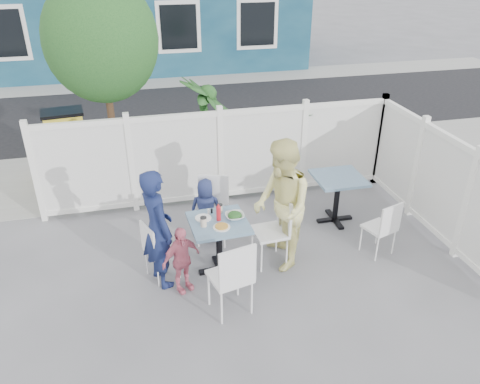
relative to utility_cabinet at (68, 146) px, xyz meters
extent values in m
plane|color=slate|center=(2.48, -4.00, -0.62)|extent=(80.00, 80.00, 0.00)
cube|color=gray|center=(2.48, -0.20, -0.61)|extent=(24.00, 2.60, 0.01)
cube|color=black|center=(2.48, 3.50, -0.61)|extent=(24.00, 5.00, 0.01)
cube|color=gray|center=(2.48, 6.60, -0.61)|extent=(24.00, 1.60, 0.01)
cube|color=black|center=(-0.52, 7.02, 0.98)|extent=(1.20, 0.04, 1.40)
cube|color=black|center=(3.48, 7.02, 0.98)|extent=(1.20, 0.04, 1.40)
cube|color=white|center=(2.58, -1.60, 0.20)|extent=(5.80, 0.04, 1.40)
cube|color=white|center=(2.58, -1.60, 0.94)|extent=(5.86, 0.08, 0.08)
cube|color=white|center=(2.58, -1.60, -0.56)|extent=(5.86, 0.08, 0.12)
cube|color=white|center=(5.48, -3.40, 0.20)|extent=(0.04, 3.60, 1.40)
cube|color=white|center=(5.48, -3.40, 0.94)|extent=(0.08, 3.66, 0.08)
cube|color=white|center=(5.48, -3.40, -0.56)|extent=(0.08, 3.66, 0.12)
cylinder|color=#382316|center=(0.88, -0.70, 0.58)|extent=(0.12, 0.12, 2.40)
ellipsoid|color=#19451C|center=(0.88, -0.70, 1.98)|extent=(1.80, 1.62, 1.98)
cube|color=yellow|center=(0.00, 0.00, 0.00)|extent=(0.72, 0.56, 1.23)
imported|color=#19451C|center=(2.47, -0.90, 0.36)|extent=(1.14, 1.14, 1.95)
imported|color=#19451C|center=(3.90, -1.00, 0.11)|extent=(1.66, 1.58, 1.44)
cube|color=#416680|center=(2.16, -3.56, 0.14)|extent=(0.77, 0.77, 0.04)
cylinder|color=black|center=(2.16, -3.56, -0.24)|extent=(0.08, 0.08, 0.72)
cube|color=black|center=(2.16, -3.56, -0.60)|extent=(0.58, 0.11, 0.04)
cube|color=black|center=(2.16, -3.56, -0.60)|extent=(0.11, 0.58, 0.04)
cube|color=#416680|center=(4.21, -2.71, 0.14)|extent=(0.75, 0.75, 0.04)
cylinder|color=black|center=(4.21, -2.71, -0.24)|extent=(0.08, 0.08, 0.72)
cube|color=black|center=(4.21, -2.71, -0.60)|extent=(0.58, 0.09, 0.04)
cube|color=black|center=(4.21, -2.71, -0.60)|extent=(0.09, 0.58, 0.04)
cube|color=white|center=(1.41, -3.50, -0.21)|extent=(0.48, 0.49, 0.04)
cube|color=white|center=(1.25, -3.56, 0.02)|extent=(0.17, 0.36, 0.41)
cylinder|color=white|center=(1.49, -3.29, -0.41)|extent=(0.02, 0.02, 0.41)
cylinder|color=white|center=(1.61, -3.59, -0.41)|extent=(0.02, 0.02, 0.41)
cylinder|color=white|center=(1.20, -3.40, -0.41)|extent=(0.02, 0.02, 0.41)
cylinder|color=white|center=(1.32, -3.71, -0.41)|extent=(0.02, 0.02, 0.41)
cube|color=white|center=(2.87, -3.51, -0.13)|extent=(0.46, 0.48, 0.04)
cube|color=white|center=(3.07, -3.50, 0.13)|extent=(0.06, 0.45, 0.48)
cylinder|color=white|center=(2.70, -3.72, -0.38)|extent=(0.03, 0.03, 0.48)
cylinder|color=white|center=(2.67, -3.33, -0.38)|extent=(0.03, 0.03, 0.48)
cylinder|color=white|center=(3.06, -3.69, -0.38)|extent=(0.03, 0.03, 0.48)
cylinder|color=white|center=(3.03, -3.31, -0.38)|extent=(0.03, 0.03, 0.48)
cube|color=white|center=(2.20, -2.82, -0.14)|extent=(0.56, 0.54, 0.04)
cube|color=white|center=(2.27, -2.62, 0.13)|extent=(0.44, 0.17, 0.48)
cylinder|color=white|center=(2.33, -3.05, -0.38)|extent=(0.03, 0.03, 0.48)
cylinder|color=white|center=(1.97, -2.93, -0.38)|extent=(0.03, 0.03, 0.48)
cylinder|color=white|center=(2.44, -2.70, -0.38)|extent=(0.03, 0.03, 0.48)
cylinder|color=white|center=(2.08, -2.58, -0.38)|extent=(0.03, 0.03, 0.48)
cube|color=white|center=(2.13, -4.33, -0.13)|extent=(0.55, 0.53, 0.04)
cube|color=white|center=(2.18, -4.53, 0.15)|extent=(0.45, 0.14, 0.49)
cylinder|color=white|center=(1.90, -4.19, -0.37)|extent=(0.03, 0.03, 0.49)
cylinder|color=white|center=(2.28, -4.10, -0.37)|extent=(0.03, 0.03, 0.49)
cylinder|color=white|center=(1.98, -4.56, -0.37)|extent=(0.03, 0.03, 0.49)
cylinder|color=white|center=(2.36, -4.47, -0.37)|extent=(0.03, 0.03, 0.49)
cube|color=white|center=(4.43, -3.66, -0.20)|extent=(0.48, 0.47, 0.04)
cube|color=white|center=(4.48, -3.82, 0.02)|extent=(0.37, 0.14, 0.41)
cylinder|color=white|center=(4.23, -3.56, -0.41)|extent=(0.02, 0.02, 0.41)
cylinder|color=white|center=(4.54, -3.46, -0.41)|extent=(0.02, 0.02, 0.41)
cylinder|color=white|center=(4.32, -3.86, -0.41)|extent=(0.02, 0.02, 0.41)
cylinder|color=white|center=(4.63, -3.75, -0.41)|extent=(0.02, 0.02, 0.41)
imported|color=#151F4B|center=(1.38, -3.58, 0.19)|extent=(0.56, 0.68, 1.61)
imported|color=yellow|center=(3.00, -3.56, 0.28)|extent=(0.71, 0.90, 1.80)
imported|color=navy|center=(2.13, -2.72, -0.13)|extent=(0.54, 0.42, 0.97)
imported|color=#DA6F87|center=(1.62, -3.83, -0.16)|extent=(0.58, 0.45, 0.92)
cylinder|color=white|center=(2.17, -3.71, 0.17)|extent=(0.22, 0.22, 0.01)
cylinder|color=white|center=(1.98, -3.44, 0.17)|extent=(0.22, 0.22, 0.01)
imported|color=white|center=(2.38, -3.52, 0.19)|extent=(0.24, 0.24, 0.06)
cylinder|color=beige|center=(1.95, -3.62, 0.22)|extent=(0.08, 0.08, 0.12)
cylinder|color=beige|center=(2.22, -3.33, 0.22)|extent=(0.07, 0.07, 0.11)
cylinder|color=red|center=(2.17, -3.52, 0.26)|extent=(0.06, 0.06, 0.19)
cylinder|color=white|center=(2.07, -3.33, 0.20)|extent=(0.03, 0.03, 0.07)
cylinder|color=black|center=(2.11, -3.32, 0.19)|extent=(0.03, 0.03, 0.06)
camera|label=1|loc=(1.22, -8.61, 3.32)|focal=35.00mm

